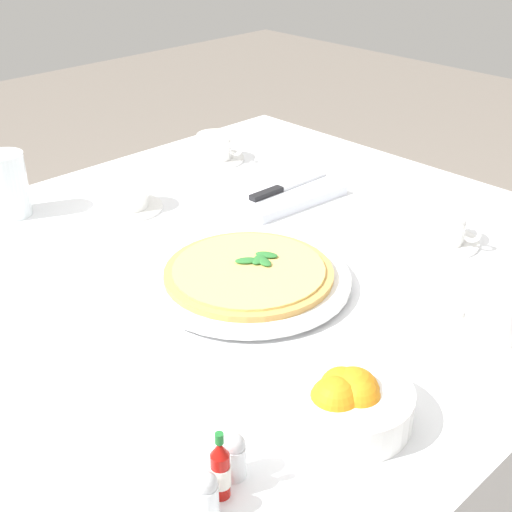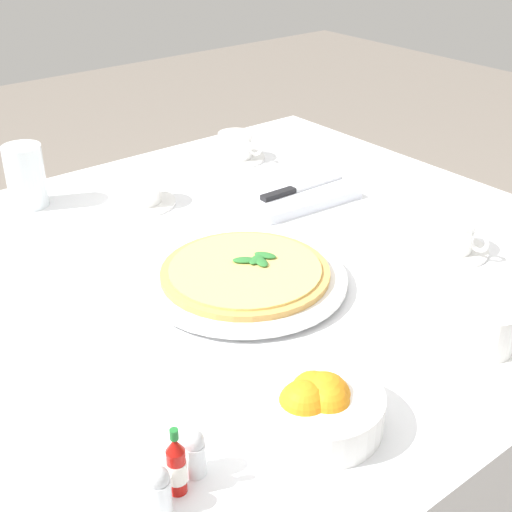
{
  "view_description": "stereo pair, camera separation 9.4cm",
  "coord_description": "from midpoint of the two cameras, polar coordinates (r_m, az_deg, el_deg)",
  "views": [
    {
      "loc": [
        -0.75,
        -0.75,
        1.29
      ],
      "look_at": [
        -0.05,
        -0.03,
        0.75
      ],
      "focal_mm": 49.66,
      "sensor_mm": 36.0,
      "label": 1
    },
    {
      "loc": [
        -0.67,
        -0.81,
        1.29
      ],
      "look_at": [
        -0.05,
        -0.03,
        0.75
      ],
      "focal_mm": 49.66,
      "sensor_mm": 36.0,
      "label": 2
    }
  ],
  "objects": [
    {
      "name": "pepper_shaker",
      "position": [
        0.74,
        -7.92,
        -18.82
      ],
      "size": [
        0.03,
        0.03,
        0.06
      ],
      "color": "white",
      "rests_on": "dining_table"
    },
    {
      "name": "dinner_knife",
      "position": [
        1.38,
        0.4,
        5.56
      ],
      "size": [
        0.2,
        0.02,
        0.01
      ],
      "rotation": [
        0.0,
        0.0,
        -0.02
      ],
      "color": "silver",
      "rests_on": "napkin_folded"
    },
    {
      "name": "salt_shaker",
      "position": [
        0.77,
        -5.42,
        -15.98
      ],
      "size": [
        0.03,
        0.03,
        0.06
      ],
      "color": "white",
      "rests_on": "dining_table"
    },
    {
      "name": "dining_table",
      "position": [
        1.27,
        -1.63,
        -4.89
      ],
      "size": [
        1.06,
        1.06,
        0.73
      ],
      "color": "white",
      "rests_on": "ground_plane"
    },
    {
      "name": "hot_sauce_bottle",
      "position": [
        0.75,
        -6.67,
        -16.89
      ],
      "size": [
        0.02,
        0.02,
        0.08
      ],
      "color": "#B7140F",
      "rests_on": "dining_table"
    },
    {
      "name": "coffee_cup_near_right",
      "position": [
        1.0,
        16.07,
        -5.01
      ],
      "size": [
        0.13,
        0.13,
        0.07
      ],
      "color": "white",
      "rests_on": "dining_table"
    },
    {
      "name": "pizza_plate",
      "position": [
        1.09,
        -3.07,
        -1.97
      ],
      "size": [
        0.31,
        0.31,
        0.02
      ],
      "color": "white",
      "rests_on": "dining_table"
    },
    {
      "name": "water_glass_center_back",
      "position": [
        1.39,
        -21.19,
        5.08
      ],
      "size": [
        0.07,
        0.07,
        0.12
      ],
      "color": "white",
      "rests_on": "dining_table"
    },
    {
      "name": "coffee_cup_back_corner",
      "position": [
        1.36,
        -12.32,
        4.81
      ],
      "size": [
        0.13,
        0.13,
        0.06
      ],
      "color": "white",
      "rests_on": "dining_table"
    },
    {
      "name": "citrus_bowl",
      "position": [
        0.83,
        4.12,
        -11.66
      ],
      "size": [
        0.15,
        0.15,
        0.07
      ],
      "color": "white",
      "rests_on": "dining_table"
    },
    {
      "name": "napkin_folded",
      "position": [
        1.38,
        0.31,
        5.0
      ],
      "size": [
        0.23,
        0.15,
        0.02
      ],
      "rotation": [
        0.0,
        0.0,
        -0.08
      ],
      "color": "white",
      "rests_on": "dining_table"
    },
    {
      "name": "coffee_cup_left_edge",
      "position": [
        1.24,
        12.74,
        2.05
      ],
      "size": [
        0.13,
        0.13,
        0.06
      ],
      "color": "white",
      "rests_on": "dining_table"
    },
    {
      "name": "coffee_cup_near_left",
      "position": [
        1.58,
        -5.06,
        8.59
      ],
      "size": [
        0.13,
        0.13,
        0.06
      ],
      "color": "white",
      "rests_on": "dining_table"
    },
    {
      "name": "pizza",
      "position": [
        1.08,
        -3.07,
        -1.32
      ],
      "size": [
        0.26,
        0.26,
        0.02
      ],
      "color": "tan",
      "rests_on": "pizza_plate"
    }
  ]
}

